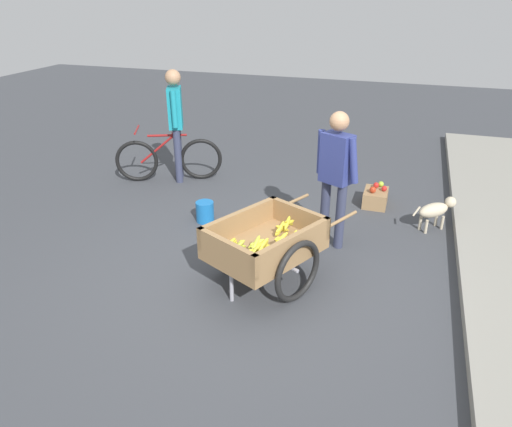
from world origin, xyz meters
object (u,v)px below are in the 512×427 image
Objects in this scene: cyclist_person at (176,115)px; vendor_person at (336,168)px; fruit_cart at (265,246)px; plastic_bucket at (205,212)px; dog at (436,210)px; bicycle at (169,159)px; mixed_fruit_crate at (376,197)px.

vendor_person is at bearing 63.17° from cyclist_person.
cyclist_person reaches higher than fruit_cart.
fruit_cart is 6.67× the size of plastic_bucket.
cyclist_person reaches higher than dog.
bicycle is at bearing -135.33° from fruit_cart.
fruit_cart is 1.06× the size of cyclist_person.
dog is 1.18× the size of mixed_fruit_crate.
bicycle is at bearing -97.05° from dog.
plastic_bucket is at bearing 38.19° from cyclist_person.
cyclist_person is at bearing -141.81° from plastic_bucket.
cyclist_person is at bearing -116.83° from vendor_person.
plastic_bucket is (-1.13, -1.17, -0.30)m from fruit_cart.
bicycle is 3.21m from mixed_fruit_crate.
fruit_cart is at bearing -42.49° from dog.
dog is (0.49, 3.98, -0.08)m from bicycle.
vendor_person is 1.87m from plastic_bucket.
dog is (-1.83, 1.68, -0.17)m from fruit_cart.
fruit_cart is 2.49m from dog.
cyclist_person reaches higher than bicycle.
cyclist_person is 3.30× the size of dog.
cyclist_person reaches higher than mixed_fruit_crate.
bicycle is at bearing -114.66° from vendor_person.
vendor_person is 1.61m from mixed_fruit_crate.
plastic_bucket is (1.20, 1.13, -0.22)m from bicycle.
vendor_person is at bearing 65.34° from bicycle.
mixed_fruit_crate is at bearing 120.51° from plastic_bucket.
plastic_bucket is (0.70, -2.85, -0.13)m from dog.
fruit_cart reaches higher than dog.
dog reaches higher than plastic_bucket.
bicycle is 3.51× the size of mixed_fruit_crate.
vendor_person is 0.94× the size of cyclist_person.
dog is at bearing 103.85° from plastic_bucket.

